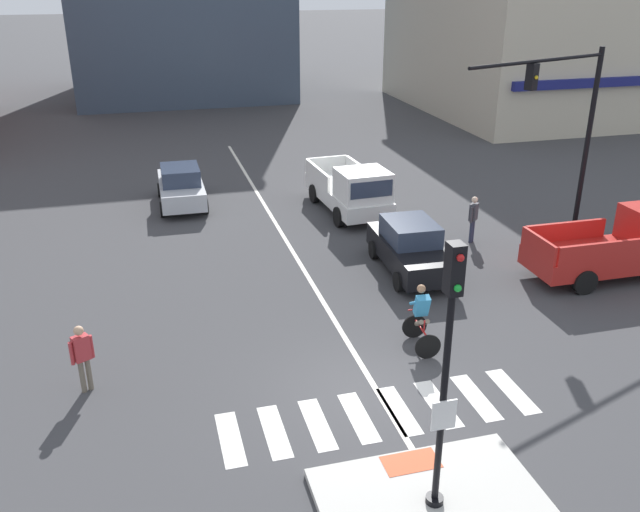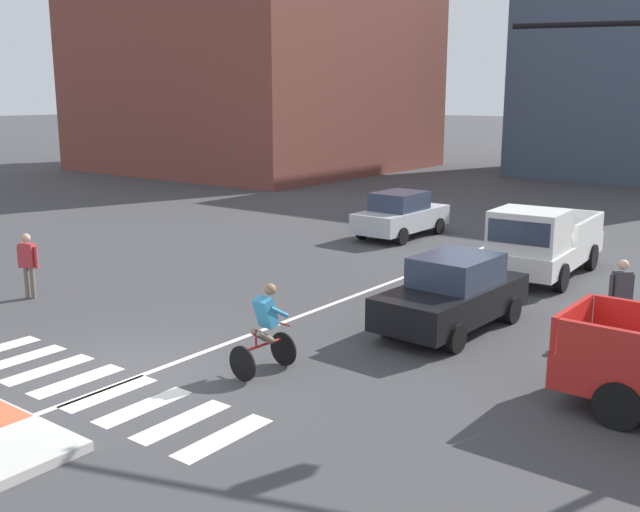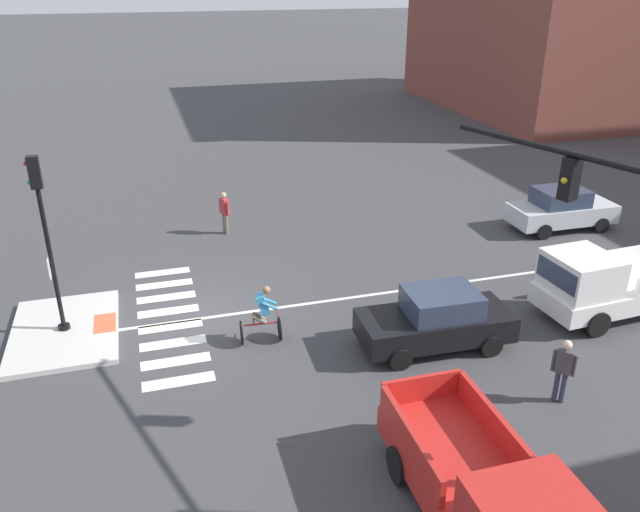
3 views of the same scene
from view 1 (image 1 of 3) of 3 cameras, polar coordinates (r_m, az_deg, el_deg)
The scene contains 22 objects.
ground_plane at distance 15.59m, azimuth 4.08°, elevation -11.65°, with size 300.00×300.00×0.00m, color #3D3D3F.
traffic_island at distance 12.95m, azimuth 9.65°, elevation -20.13°, with size 4.06×2.88×0.15m, color beige.
tactile_pad_front at distance 13.63m, azimuth 7.72°, elevation -16.93°, with size 1.10×0.60×0.01m, color #DB5B38.
signal_pole at distance 11.09m, azimuth 10.72°, elevation -8.50°, with size 0.44×0.38×4.98m.
crosswalk_stripe_a at distance 14.41m, azimuth -7.62°, elevation -15.13°, with size 0.44×1.80×0.01m, color silver.
crosswalk_stripe_b at distance 14.52m, azimuth -3.88°, elevation -14.63°, with size 0.44×1.80×0.01m, color silver.
crosswalk_stripe_c at distance 14.68m, azimuth -0.23°, elevation -14.08°, with size 0.44×1.80×0.01m, color silver.
crosswalk_stripe_d at distance 14.89m, azimuth 3.31°, elevation -13.49°, with size 0.44×1.80×0.01m, color silver.
crosswalk_stripe_e at distance 15.16m, azimuth 6.71°, elevation -12.87°, with size 0.44×1.80×0.01m, color silver.
crosswalk_stripe_f at distance 15.49m, azimuth 9.98°, elevation -12.24°, with size 0.44×1.80×0.01m, color silver.
crosswalk_stripe_g at distance 15.86m, azimuth 13.08°, elevation -11.60°, with size 0.44×1.80×0.01m, color silver.
crosswalk_stripe_h at distance 16.27m, azimuth 16.02°, elevation -10.96°, with size 0.44×1.80×0.01m, color silver.
lane_centre_line at distance 24.21m, azimuth -3.07°, elevation 1.61°, with size 0.14×28.00×0.01m, color silver.
traffic_light_mast at distance 24.05m, azimuth 20.34°, elevation 10.99°, with size 5.87×2.11×6.56m.
building_corner_left at distance 49.23m, azimuth 17.89°, elevation 19.04°, with size 15.06×18.41×12.41m.
car_silver_westbound_distant at distance 27.86m, azimuth -11.71°, elevation 5.83°, with size 1.88×4.12×1.64m.
car_black_eastbound_mid at distance 21.37m, azimuth 7.71°, elevation 0.74°, with size 1.97×4.16×1.64m.
pickup_truck_red_cross_right at distance 22.87m, azimuth 24.31°, elevation 0.80°, with size 5.12×2.10×2.08m.
pickup_truck_white_eastbound_far at distance 26.18m, azimuth 2.70°, elevation 5.56°, with size 2.28×5.20×2.08m.
cyclist at distance 17.10m, azimuth 8.60°, elevation -5.07°, with size 0.74×1.14×1.68m.
pedestrian_at_curb_left at distance 16.07m, azimuth -19.54°, elevation -7.79°, with size 0.50×0.36×1.67m.
pedestrian_waiting_far_side at distance 24.03m, azimuth 12.88°, elevation 3.37°, with size 0.42×0.41×1.67m.
Camera 1 is at (-4.40, -12.03, 8.89)m, focal length 37.71 mm.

